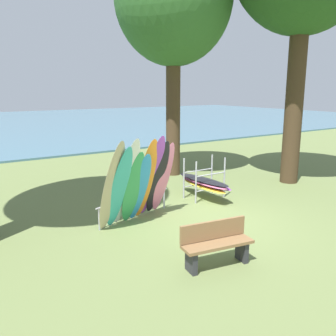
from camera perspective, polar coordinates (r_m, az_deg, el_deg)
name	(u,v)px	position (r m, az deg, el deg)	size (l,w,h in m)	color
ground_plane	(210,221)	(9.40, 6.57, -8.26)	(80.00, 80.00, 0.00)	olive
lake_water	(6,125)	(35.93, -24.20, 6.25)	(80.00, 36.00, 0.10)	#477084
leaning_board_pile	(139,183)	(8.98, -4.56, -2.32)	(2.46, 1.40, 2.23)	#C6B289
board_storage_rack	(204,182)	(11.12, 5.65, -2.24)	(1.15, 2.13, 1.25)	#9EA0A5
park_bench	(216,243)	(7.06, 7.59, -11.61)	(1.45, 0.62, 0.85)	#2D2D33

